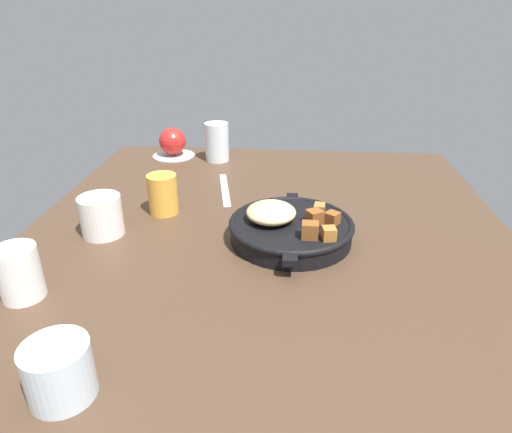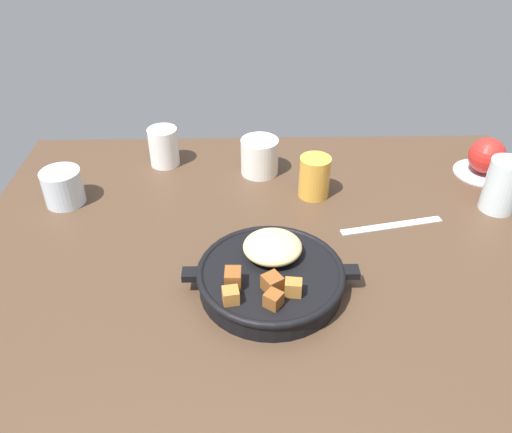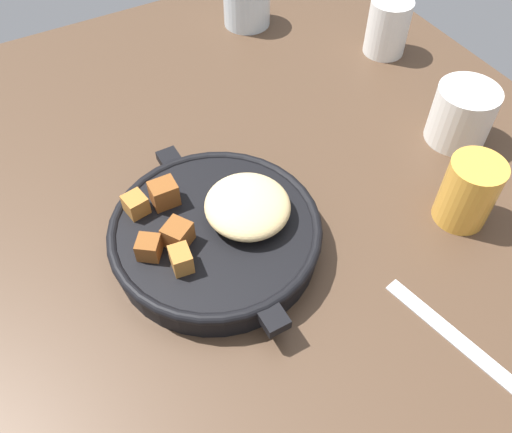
{
  "view_description": "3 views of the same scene",
  "coord_description": "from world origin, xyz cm",
  "px_view_note": "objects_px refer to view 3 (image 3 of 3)",
  "views": [
    {
      "loc": [
        -75.92,
        -4.6,
        40.84
      ],
      "look_at": [
        -2.33,
        1.73,
        5.09
      ],
      "focal_mm": 31.95,
      "sensor_mm": 36.0,
      "label": 1
    },
    {
      "loc": [
        -4.81,
        -63.64,
        56.37
      ],
      "look_at": [
        -3.24,
        4.83,
        7.1
      ],
      "focal_mm": 36.0,
      "sensor_mm": 36.0,
      "label": 2
    },
    {
      "loc": [
        31.73,
        -18.1,
        48.27
      ],
      "look_at": [
        1.08,
        -0.91,
        5.48
      ],
      "focal_mm": 37.52,
      "sensor_mm": 36.0,
      "label": 3
    }
  ],
  "objects_px": {
    "white_creamer_pitcher": "(388,27)",
    "water_glass_short": "(247,3)",
    "ceramic_mug_white": "(462,115)",
    "butter_knife": "(469,348)",
    "cast_iron_skillet": "(218,232)",
    "juice_glass_amber": "(468,192)"
  },
  "relations": [
    {
      "from": "ceramic_mug_white",
      "to": "water_glass_short",
      "type": "height_order",
      "value": "ceramic_mug_white"
    },
    {
      "from": "ceramic_mug_white",
      "to": "water_glass_short",
      "type": "bearing_deg",
      "value": -164.63
    },
    {
      "from": "juice_glass_amber",
      "to": "water_glass_short",
      "type": "bearing_deg",
      "value": -178.18
    },
    {
      "from": "juice_glass_amber",
      "to": "water_glass_short",
      "type": "relative_size",
      "value": 1.09
    },
    {
      "from": "butter_knife",
      "to": "white_creamer_pitcher",
      "type": "distance_m",
      "value": 0.5
    },
    {
      "from": "ceramic_mug_white",
      "to": "juice_glass_amber",
      "type": "height_order",
      "value": "juice_glass_amber"
    },
    {
      "from": "white_creamer_pitcher",
      "to": "butter_knife",
      "type": "bearing_deg",
      "value": -28.41
    },
    {
      "from": "cast_iron_skillet",
      "to": "ceramic_mug_white",
      "type": "bearing_deg",
      "value": 91.16
    },
    {
      "from": "cast_iron_skillet",
      "to": "juice_glass_amber",
      "type": "relative_size",
      "value": 3.3
    },
    {
      "from": "cast_iron_skillet",
      "to": "white_creamer_pitcher",
      "type": "distance_m",
      "value": 0.45
    },
    {
      "from": "juice_glass_amber",
      "to": "water_glass_short",
      "type": "distance_m",
      "value": 0.49
    },
    {
      "from": "butter_knife",
      "to": "juice_glass_amber",
      "type": "height_order",
      "value": "juice_glass_amber"
    },
    {
      "from": "butter_knife",
      "to": "juice_glass_amber",
      "type": "relative_size",
      "value": 2.36
    },
    {
      "from": "juice_glass_amber",
      "to": "water_glass_short",
      "type": "height_order",
      "value": "juice_glass_amber"
    },
    {
      "from": "white_creamer_pitcher",
      "to": "ceramic_mug_white",
      "type": "bearing_deg",
      "value": -11.49
    },
    {
      "from": "butter_knife",
      "to": "white_creamer_pitcher",
      "type": "xyz_separation_m",
      "value": [
        -0.44,
        0.24,
        0.04
      ]
    },
    {
      "from": "white_creamer_pitcher",
      "to": "water_glass_short",
      "type": "bearing_deg",
      "value": -140.21
    },
    {
      "from": "ceramic_mug_white",
      "to": "juice_glass_amber",
      "type": "xyz_separation_m",
      "value": [
        0.1,
        -0.09,
        0.0
      ]
    },
    {
      "from": "cast_iron_skillet",
      "to": "ceramic_mug_white",
      "type": "distance_m",
      "value": 0.35
    },
    {
      "from": "cast_iron_skillet",
      "to": "white_creamer_pitcher",
      "type": "bearing_deg",
      "value": 118.28
    },
    {
      "from": "ceramic_mug_white",
      "to": "cast_iron_skillet",
      "type": "bearing_deg",
      "value": -88.84
    },
    {
      "from": "butter_knife",
      "to": "juice_glass_amber",
      "type": "xyz_separation_m",
      "value": [
        -0.13,
        0.11,
        0.04
      ]
    }
  ]
}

